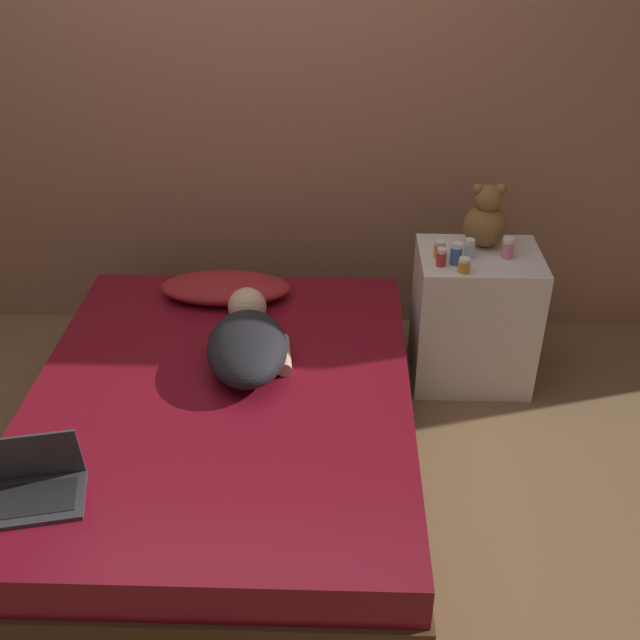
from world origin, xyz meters
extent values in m
plane|color=brown|center=(0.00, 0.00, 0.00)|extent=(12.00, 12.00, 0.00)
cube|color=#996B51|center=(0.00, 1.22, 1.30)|extent=(8.00, 0.06, 2.60)
cube|color=#4C331E|center=(0.00, 0.00, 0.12)|extent=(1.51, 1.89, 0.24)
cube|color=maroon|center=(0.00, 0.00, 0.32)|extent=(1.48, 1.85, 0.17)
cube|color=silver|center=(1.09, 0.70, 0.33)|extent=(0.55, 0.43, 0.66)
ellipsoid|color=maroon|center=(-0.07, 0.72, 0.46)|extent=(0.61, 0.30, 0.11)
ellipsoid|color=black|center=(0.09, 0.16, 0.50)|extent=(0.38, 0.55, 0.18)
sphere|color=#DBAD8E|center=(0.05, 0.49, 0.49)|extent=(0.17, 0.17, 0.17)
cylinder|color=#DBAD8E|center=(0.23, 0.21, 0.44)|extent=(0.09, 0.24, 0.06)
cube|color=#333338|center=(-0.50, -0.61, 0.41)|extent=(0.34, 0.28, 0.02)
cube|color=black|center=(-0.50, -0.61, 0.42)|extent=(0.27, 0.20, 0.00)
cube|color=#333338|center=(-0.52, -0.53, 0.53)|extent=(0.30, 0.12, 0.21)
cube|color=black|center=(-0.52, -0.53, 0.53)|extent=(0.27, 0.10, 0.18)
sphere|color=brown|center=(1.11, 0.80, 0.75)|extent=(0.19, 0.19, 0.19)
sphere|color=brown|center=(1.11, 0.80, 0.88)|extent=(0.13, 0.13, 0.13)
sphere|color=brown|center=(1.06, 0.80, 0.93)|extent=(0.05, 0.05, 0.05)
sphere|color=brown|center=(1.16, 0.80, 0.93)|extent=(0.05, 0.05, 0.05)
cylinder|color=gold|center=(0.99, 0.53, 0.68)|extent=(0.05, 0.05, 0.05)
cylinder|color=white|center=(0.99, 0.53, 0.71)|extent=(0.05, 0.05, 0.01)
cylinder|color=silver|center=(1.03, 0.68, 0.69)|extent=(0.05, 0.05, 0.07)
cylinder|color=white|center=(1.03, 0.68, 0.73)|extent=(0.05, 0.05, 0.02)
cylinder|color=orange|center=(0.90, 0.67, 0.69)|extent=(0.05, 0.05, 0.06)
cylinder|color=white|center=(0.90, 0.67, 0.73)|extent=(0.04, 0.04, 0.02)
cylinder|color=#B72D2D|center=(0.90, 0.59, 0.69)|extent=(0.04, 0.04, 0.06)
cylinder|color=white|center=(0.90, 0.59, 0.73)|extent=(0.04, 0.04, 0.02)
cylinder|color=pink|center=(1.20, 0.68, 0.69)|extent=(0.05, 0.05, 0.07)
cylinder|color=white|center=(1.20, 0.68, 0.74)|extent=(0.05, 0.05, 0.02)
cylinder|color=#3866B2|center=(0.96, 0.61, 0.70)|extent=(0.05, 0.05, 0.08)
cylinder|color=white|center=(0.96, 0.61, 0.75)|extent=(0.05, 0.05, 0.02)
camera|label=1|loc=(0.46, -2.32, 2.16)|focal=42.00mm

